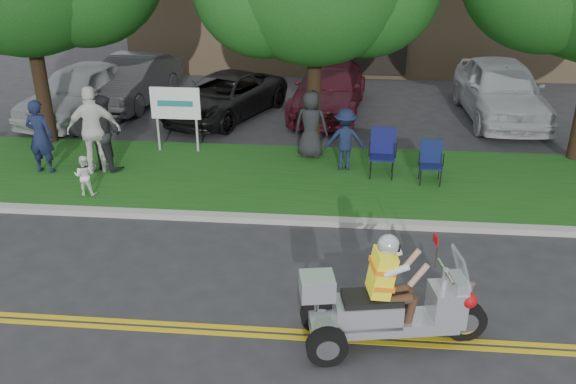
# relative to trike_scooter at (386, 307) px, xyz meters

# --- Properties ---
(ground) EXTENTS (120.00, 120.00, 0.00)m
(ground) POSITION_rel_trike_scooter_xyz_m (-1.94, 0.58, -0.62)
(ground) COLOR #28282B
(ground) RESTS_ON ground
(centerline_near) EXTENTS (60.00, 0.10, 0.01)m
(centerline_near) POSITION_rel_trike_scooter_xyz_m (-1.94, -0.00, -0.61)
(centerline_near) COLOR gold
(centerline_near) RESTS_ON ground
(centerline_far) EXTENTS (60.00, 0.10, 0.01)m
(centerline_far) POSITION_rel_trike_scooter_xyz_m (-1.94, 0.16, -0.61)
(centerline_far) COLOR gold
(centerline_far) RESTS_ON ground
(curb) EXTENTS (60.00, 0.25, 0.12)m
(curb) POSITION_rel_trike_scooter_xyz_m (-1.94, 3.63, -0.56)
(curb) COLOR #A8A89E
(curb) RESTS_ON ground
(grass_verge) EXTENTS (60.00, 4.00, 0.10)m
(grass_verge) POSITION_rel_trike_scooter_xyz_m (-1.94, 5.78, -0.56)
(grass_verge) COLOR #174F15
(grass_verge) RESTS_ON ground
(commercial_building) EXTENTS (18.00, 8.20, 4.00)m
(commercial_building) POSITION_rel_trike_scooter_xyz_m (0.06, 19.55, 1.39)
(commercial_building) COLOR #9E7F5B
(commercial_building) RESTS_ON ground
(business_sign) EXTENTS (1.25, 0.06, 1.75)m
(business_sign) POSITION_rel_trike_scooter_xyz_m (-4.84, 7.18, 0.64)
(business_sign) COLOR silver
(business_sign) RESTS_ON ground
(trike_scooter) EXTENTS (2.69, 1.08, 1.76)m
(trike_scooter) POSITION_rel_trike_scooter_xyz_m (0.00, 0.00, 0.00)
(trike_scooter) COLOR black
(trike_scooter) RESTS_ON ground
(lawn_chair_a) EXTENTS (0.61, 0.63, 1.08)m
(lawn_chair_a) POSITION_rel_trike_scooter_xyz_m (0.24, 6.09, 0.10)
(lawn_chair_a) COLOR black
(lawn_chair_a) RESTS_ON grass_verge
(lawn_chair_b) EXTENTS (0.52, 0.54, 0.94)m
(lawn_chair_b) POSITION_rel_trike_scooter_xyz_m (1.30, 5.77, 0.02)
(lawn_chair_b) COLOR black
(lawn_chair_b) RESTS_ON grass_verge
(spectator_adult_left) EXTENTS (0.66, 0.46, 1.73)m
(spectator_adult_left) POSITION_rel_trike_scooter_xyz_m (-7.60, 5.52, 0.36)
(spectator_adult_left) COLOR #151C3C
(spectator_adult_left) RESTS_ON grass_verge
(spectator_adult_mid) EXTENTS (1.07, 0.98, 1.78)m
(spectator_adult_mid) POSITION_rel_trike_scooter_xyz_m (-6.21, 5.87, 0.38)
(spectator_adult_mid) COLOR black
(spectator_adult_mid) RESTS_ON grass_verge
(spectator_adult_right) EXTENTS (1.28, 0.76, 2.03)m
(spectator_adult_right) POSITION_rel_trike_scooter_xyz_m (-6.35, 5.64, 0.51)
(spectator_adult_right) COLOR white
(spectator_adult_right) RESTS_ON grass_verge
(spectator_chair_a) EXTENTS (0.98, 0.61, 1.47)m
(spectator_chair_a) POSITION_rel_trike_scooter_xyz_m (-0.62, 6.34, 0.22)
(spectator_chair_a) COLOR #131C37
(spectator_chair_a) RESTS_ON grass_verge
(spectator_chair_b) EXTENTS (0.90, 0.67, 1.67)m
(spectator_chair_b) POSITION_rel_trike_scooter_xyz_m (-1.46, 7.08, 0.32)
(spectator_chair_b) COLOR black
(spectator_chair_b) RESTS_ON grass_verge
(child_right) EXTENTS (0.45, 0.36, 0.88)m
(child_right) POSITION_rel_trike_scooter_xyz_m (-6.13, 4.35, -0.07)
(child_right) COLOR white
(child_right) RESTS_ON grass_verge
(parked_car_far_left) EXTENTS (2.80, 5.02, 1.62)m
(parked_car_far_left) POSITION_rel_trike_scooter_xyz_m (-8.54, 10.01, 0.19)
(parked_car_far_left) COLOR #9FA3A6
(parked_car_far_left) RESTS_ON ground
(parked_car_left) EXTENTS (2.13, 4.79, 1.53)m
(parked_car_left) POSITION_rel_trike_scooter_xyz_m (-7.44, 11.57, 0.15)
(parked_car_left) COLOR #302F32
(parked_car_left) RESTS_ON ground
(parked_car_mid) EXTENTS (3.80, 5.09, 1.28)m
(parked_car_mid) POSITION_rel_trike_scooter_xyz_m (-4.28, 10.41, 0.03)
(parked_car_mid) COLOR black
(parked_car_mid) RESTS_ON ground
(parked_car_right) EXTENTS (2.50, 5.09, 1.42)m
(parked_car_right) POSITION_rel_trike_scooter_xyz_m (-1.14, 11.29, 0.10)
(parked_car_right) COLOR #46101C
(parked_car_right) RESTS_ON ground
(parked_car_far_right) EXTENTS (2.23, 5.26, 1.77)m
(parked_car_far_right) POSITION_rel_trike_scooter_xyz_m (3.95, 11.06, 0.27)
(parked_car_far_right) COLOR silver
(parked_car_far_right) RESTS_ON ground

